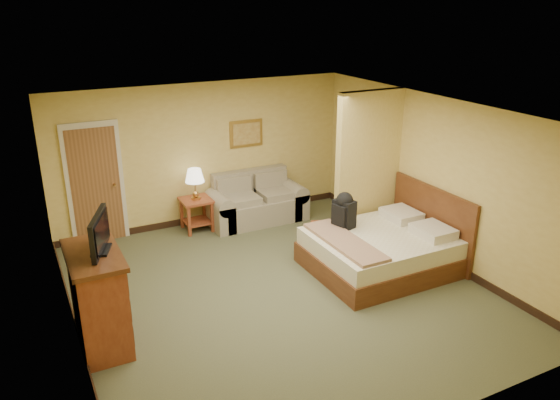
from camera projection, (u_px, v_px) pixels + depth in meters
floor at (278, 291)px, 7.89m from camera, size 6.00×6.00×0.00m
ceiling at (278, 113)px, 6.98m from camera, size 6.00×6.00×0.00m
back_wall at (204, 154)px, 9.94m from camera, size 5.50×0.02×2.60m
left_wall at (65, 246)px, 6.26m from camera, size 0.02×6.00×2.60m
right_wall at (433, 179)px, 8.60m from camera, size 0.02×6.00×2.60m
partition at (368, 168)px, 9.12m from camera, size 1.20×0.15×2.60m
door at (95, 184)px, 9.17m from camera, size 0.94×0.16×2.10m
baseboard at (207, 217)px, 10.36m from camera, size 5.50×0.02×0.12m
loveseat at (256, 205)px, 10.29m from camera, size 1.82×0.85×0.92m
side_table at (197, 210)px, 9.83m from camera, size 0.54×0.54×0.59m
table_lamp at (195, 176)px, 9.61m from camera, size 0.34×0.34×0.56m
coffee_table at (333, 234)px, 9.08m from camera, size 0.82×0.82×0.41m
wall_picture at (246, 134)px, 10.17m from camera, size 0.66×0.04×0.51m
dresser at (99, 299)px, 6.49m from camera, size 0.60×1.15×1.22m
tv at (99, 234)px, 6.24m from camera, size 0.32×0.72×0.46m
bed at (385, 249)px, 8.46m from camera, size 2.16×1.84×1.19m
backpack at (344, 209)px, 8.51m from camera, size 0.30×0.38×0.57m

